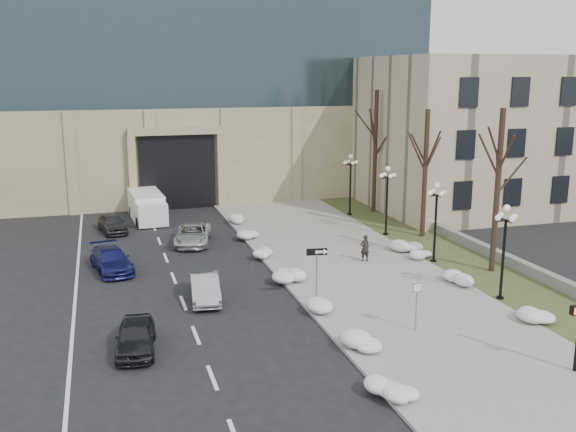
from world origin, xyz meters
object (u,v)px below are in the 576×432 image
at_px(lamppost_c, 387,191).
at_px(car_c, 112,260).
at_px(car_b, 205,288).
at_px(pedestrian, 365,248).
at_px(car_d, 193,234).
at_px(box_truck, 147,207).
at_px(car_e, 112,223).
at_px(lamppost_b, 436,211).
at_px(keep_sign, 417,296).
at_px(lamppost_a, 504,239).
at_px(car_a, 136,336).
at_px(lamppost_d, 350,176).
at_px(one_way_sign, 320,258).

bearing_deg(lamppost_c, car_c, -171.21).
bearing_deg(car_b, pedestrian, 25.57).
bearing_deg(car_d, car_b, -81.63).
relative_size(pedestrian, box_truck, 0.24).
height_order(car_e, lamppost_c, lamppost_c).
bearing_deg(car_b, lamppost_b, 15.68).
xyz_separation_m(keep_sign, lamppost_a, (5.83, 2.45, 1.38)).
height_order(car_b, keep_sign, keep_sign).
bearing_deg(lamppost_c, car_e, 160.26).
bearing_deg(car_b, car_a, -119.90).
xyz_separation_m(car_e, box_truck, (2.64, 3.28, 0.32)).
relative_size(car_c, lamppost_d, 0.93).
bearing_deg(car_c, lamppost_a, -40.51).
xyz_separation_m(car_a, lamppost_c, (17.30, 13.89, 2.44)).
relative_size(car_a, car_e, 0.98).
distance_m(car_b, car_e, 15.73).
relative_size(car_a, car_b, 0.96).
bearing_deg(lamppost_b, car_e, 143.98).
relative_size(one_way_sign, lamppost_d, 0.59).
relative_size(car_b, lamppost_b, 0.80).
height_order(car_c, box_truck, box_truck).
bearing_deg(keep_sign, car_e, 120.41).
xyz_separation_m(car_d, lamppost_b, (12.78, -8.17, 2.43)).
relative_size(car_a, lamppost_a, 0.78).
distance_m(car_b, pedestrian, 10.51).
bearing_deg(car_c, pedestrian, -21.11).
xyz_separation_m(lamppost_a, lamppost_c, (0.00, 13.00, 0.00)).
relative_size(pedestrian, keep_sign, 0.68).
bearing_deg(one_way_sign, car_a, -153.24).
distance_m(car_d, pedestrian, 11.37).
bearing_deg(lamppost_c, lamppost_a, -90.00).
bearing_deg(car_e, car_b, -86.25).
bearing_deg(car_a, lamppost_c, 44.92).
bearing_deg(lamppost_b, car_a, -156.88).
distance_m(car_a, one_way_sign, 9.32).
bearing_deg(car_d, lamppost_a, -35.49).
bearing_deg(one_way_sign, car_e, 126.35).
distance_m(car_c, lamppost_d, 20.34).
xyz_separation_m(car_a, lamppost_a, (17.30, 0.89, 2.44)).
bearing_deg(lamppost_b, keep_sign, -123.09).
relative_size(car_d, lamppost_c, 0.97).
xyz_separation_m(lamppost_b, lamppost_c, (0.00, 6.50, 0.00)).
distance_m(car_a, car_b, 6.14).
distance_m(pedestrian, box_truck, 18.67).
distance_m(lamppost_b, lamppost_c, 6.50).
relative_size(car_e, lamppost_c, 0.79).
height_order(car_e, keep_sign, keep_sign).
distance_m(one_way_sign, keep_sign, 5.22).
distance_m(box_truck, lamppost_a, 27.23).
bearing_deg(lamppost_a, pedestrian, 116.56).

